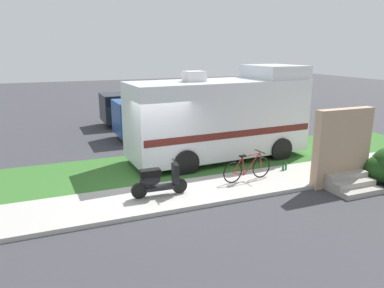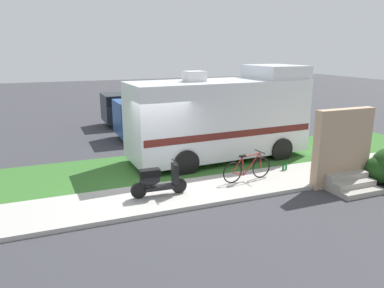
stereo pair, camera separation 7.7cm
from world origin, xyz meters
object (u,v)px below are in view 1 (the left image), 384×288
Objects in this scene: bicycle at (247,169)px; pickup_truck_near at (158,117)px; scooter at (157,180)px; pickup_truck_far at (142,107)px; motorhome_rv at (221,117)px; bottle_spare at (283,167)px; bottle_green at (286,166)px.

pickup_truck_near is at bearing 95.89° from bicycle.
bicycle is (2.97, 0.15, -0.08)m from scooter.
motorhome_rv is at bearing -82.77° from pickup_truck_far.
motorhome_rv is at bearing -76.04° from pickup_truck_near.
pickup_truck_far is at bearing 97.23° from motorhome_rv.
motorhome_rv is 2.90m from bicycle.
bicycle is 0.30× the size of pickup_truck_far.
bicycle is (-0.37, -2.63, -1.17)m from motorhome_rv.
pickup_truck_far is (-0.99, 7.84, -0.73)m from motorhome_rv.
motorhome_rv is at bearing 119.45° from bottle_spare.
scooter is at bearing -102.45° from pickup_truck_far.
bottle_spare is (1.64, 0.39, -0.28)m from bicycle.
pickup_truck_near is at bearing 103.96° from motorhome_rv.
motorhome_rv is 23.22× the size of bottle_green.
bicycle is 7.10m from pickup_truck_near.
scooter is at bearing -107.29° from pickup_truck_near.
motorhome_rv is 4.61m from pickup_truck_near.
bicycle is 7.82× the size of bottle_spare.
pickup_truck_near is 0.91× the size of pickup_truck_far.
bicycle is at bearing -86.59° from pickup_truck_far.
pickup_truck_far is at bearing 88.25° from pickup_truck_near.
pickup_truck_far is at bearing 103.29° from bottle_green.
scooter is 0.92× the size of bicycle.
bottle_green is (2.48, -6.66, -0.72)m from pickup_truck_near.
bottle_green is at bearing -69.54° from pickup_truck_near.
motorhome_rv is 30.39× the size of bottle_spare.
pickup_truck_near reaches higher than scooter.
scooter is 4.65m from bottle_spare.
bottle_spare is (1.26, -2.24, -1.46)m from motorhome_rv.
motorhome_rv is 2.99m from bottle_green.
motorhome_rv reaches higher than scooter.
scooter reaches higher than bottle_green.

